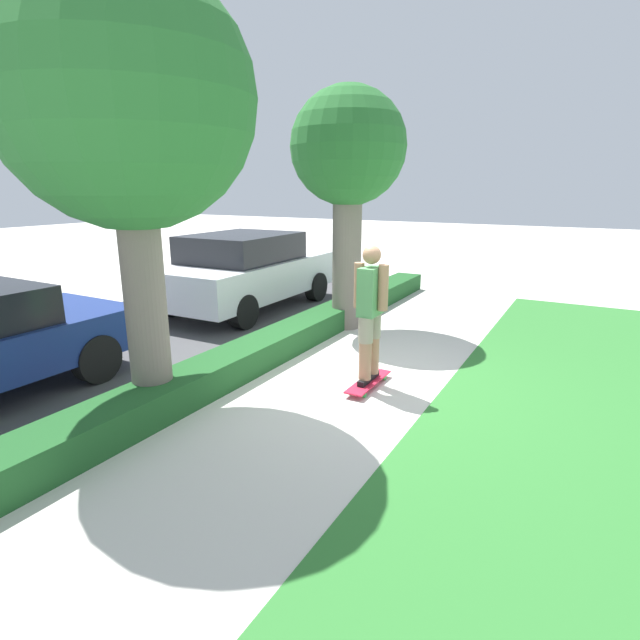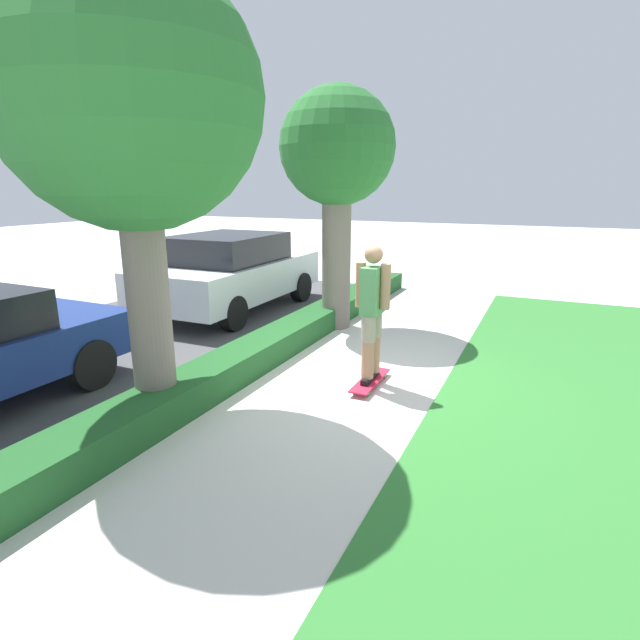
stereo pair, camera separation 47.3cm
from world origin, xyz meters
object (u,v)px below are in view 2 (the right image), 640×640
Objects in this scene: skater_person at (372,310)px; parked_car_middle at (231,271)px; skateboard at (370,381)px; tree_mid at (337,156)px; tree_near at (130,102)px.

skater_person is 0.40× the size of parked_car_middle.
skateboard is 4.11m from tree_mid.
tree_mid reaches higher than skater_person.
tree_mid is 0.96× the size of parked_car_middle.
parked_car_middle is at bearing 83.73° from tree_mid.
skater_person is 3.50m from tree_mid.
tree_mid is at bearing -97.07° from parked_car_middle.
skater_person reaches higher than skateboard.
tree_near is 4.29m from tree_mid.
skateboard is 0.22× the size of parked_car_middle.
tree_near reaches higher than skater_person.
parked_car_middle is at bearing 56.02° from skater_person.
parked_car_middle is (2.71, 4.01, -0.20)m from skater_person.
tree_near is at bearing 175.22° from tree_mid.
tree_mid is at bearing 32.18° from skateboard.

